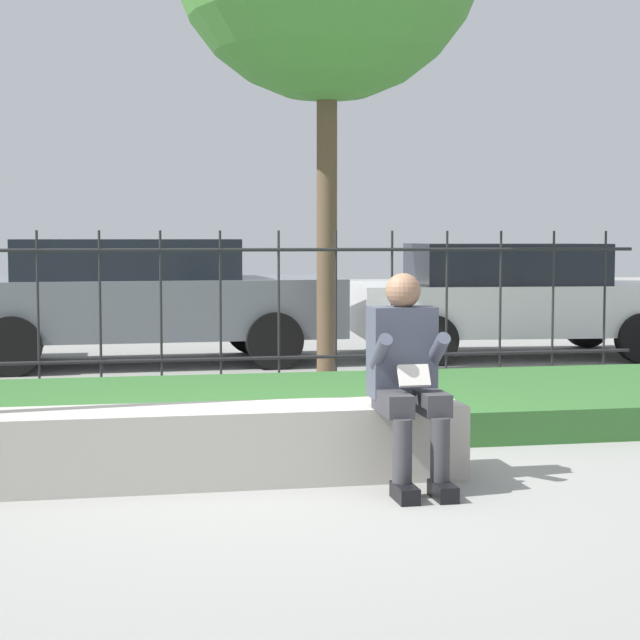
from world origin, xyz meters
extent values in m
plane|color=gray|center=(0.00, 0.00, 0.00)|extent=(60.00, 60.00, 0.00)
cube|color=#ADA89E|center=(-0.33, 0.00, 0.22)|extent=(2.84, 0.52, 0.45)
cube|color=gray|center=(-0.33, 0.00, 0.04)|extent=(2.73, 0.48, 0.08)
cube|color=black|center=(0.57, -0.66, 0.04)|extent=(0.11, 0.26, 0.09)
cylinder|color=#38383D|center=(0.57, -0.60, 0.27)|extent=(0.11, 0.11, 0.36)
cube|color=#38383D|center=(0.57, -0.39, 0.51)|extent=(0.15, 0.42, 0.13)
cube|color=black|center=(0.79, -0.66, 0.04)|extent=(0.11, 0.26, 0.09)
cylinder|color=#38383D|center=(0.79, -0.60, 0.27)|extent=(0.11, 0.11, 0.36)
cube|color=#38383D|center=(0.79, -0.39, 0.51)|extent=(0.15, 0.42, 0.13)
cube|color=#424756|center=(0.68, -0.18, 0.78)|extent=(0.38, 0.24, 0.54)
sphere|color=#8C664C|center=(0.68, -0.20, 1.14)|extent=(0.21, 0.21, 0.21)
cylinder|color=#424756|center=(0.51, -0.34, 0.80)|extent=(0.08, 0.29, 0.24)
cylinder|color=#424756|center=(0.85, -0.34, 0.80)|extent=(0.08, 0.29, 0.24)
cube|color=beige|center=(0.68, -0.44, 0.67)|extent=(0.18, 0.09, 0.13)
cube|color=#33662D|center=(0.00, 1.93, 0.12)|extent=(10.37, 2.45, 0.24)
cylinder|color=#232326|center=(0.00, 3.79, 0.30)|extent=(8.37, 0.03, 0.03)
cylinder|color=#232326|center=(0.00, 3.79, 1.34)|extent=(8.37, 0.03, 0.03)
cylinder|color=#232326|center=(-1.67, 3.79, 0.76)|extent=(0.02, 0.02, 1.52)
cylinder|color=#232326|center=(-1.12, 3.79, 0.76)|extent=(0.02, 0.02, 1.52)
cylinder|color=#232326|center=(-0.56, 3.79, 0.76)|extent=(0.02, 0.02, 1.52)
cylinder|color=#232326|center=(0.00, 3.79, 0.76)|extent=(0.02, 0.02, 1.52)
cylinder|color=#232326|center=(0.56, 3.79, 0.76)|extent=(0.02, 0.02, 1.52)
cylinder|color=#232326|center=(1.12, 3.79, 0.76)|extent=(0.02, 0.02, 1.52)
cylinder|color=#232326|center=(1.67, 3.79, 0.76)|extent=(0.02, 0.02, 1.52)
cylinder|color=#232326|center=(2.23, 3.79, 0.76)|extent=(0.02, 0.02, 1.52)
cylinder|color=#232326|center=(2.79, 3.79, 0.76)|extent=(0.02, 0.02, 1.52)
cylinder|color=#232326|center=(3.35, 3.79, 0.76)|extent=(0.02, 0.02, 1.52)
cylinder|color=#232326|center=(3.91, 3.79, 0.76)|extent=(0.02, 0.02, 1.52)
cube|color=slate|center=(-0.67, 6.15, 0.65)|extent=(4.56, 1.80, 0.67)
cube|color=black|center=(-0.85, 6.15, 1.21)|extent=(2.52, 1.55, 0.45)
cylinder|color=black|center=(0.75, 5.36, 0.32)|extent=(0.64, 0.22, 0.64)
cylinder|color=black|center=(0.71, 7.01, 0.32)|extent=(0.64, 0.22, 0.64)
cylinder|color=black|center=(-2.05, 5.29, 0.32)|extent=(0.64, 0.22, 0.64)
cylinder|color=black|center=(-2.09, 6.94, 0.32)|extent=(0.64, 0.22, 0.64)
cube|color=silver|center=(3.86, 6.11, 0.59)|extent=(4.12, 2.16, 0.60)
cube|color=black|center=(3.70, 6.13, 1.14)|extent=(2.32, 1.79, 0.49)
cylinder|color=black|center=(5.17, 6.90, 0.29)|extent=(0.60, 0.25, 0.58)
cylinder|color=black|center=(2.56, 5.32, 0.29)|extent=(0.60, 0.25, 0.58)
cylinder|color=black|center=(2.71, 7.11, 0.29)|extent=(0.60, 0.25, 0.58)
cylinder|color=brown|center=(1.24, 4.86, 1.82)|extent=(0.22, 0.22, 3.63)
camera|label=1|loc=(-1.00, -6.28, 1.46)|focal=60.00mm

